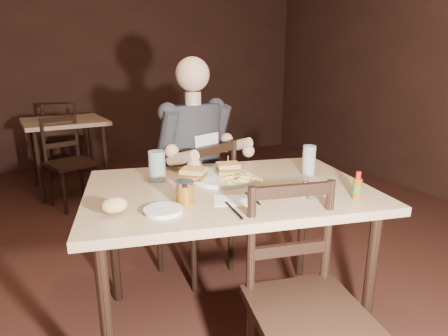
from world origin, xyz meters
name	(u,v)px	position (x,y,z in m)	size (l,w,h in m)	color
room_shell	(172,51)	(0.00, 0.00, 1.40)	(7.00, 7.00, 7.00)	black
main_table	(228,200)	(0.18, -0.24, 0.70)	(1.48, 1.13, 0.77)	tan
bg_table	(65,128)	(-0.42, 2.50, 0.68)	(0.88, 0.88, 0.77)	tan
chair_far	(194,208)	(0.22, 0.33, 0.45)	(0.41, 0.45, 0.89)	black
chair_near	(308,311)	(0.23, -0.83, 0.45)	(0.41, 0.45, 0.89)	black
bg_chair_far	(65,140)	(-0.42, 3.05, 0.45)	(0.42, 0.46, 0.91)	black
bg_chair_near	(71,163)	(-0.42, 1.95, 0.43)	(0.39, 0.43, 0.86)	black
diner	(198,136)	(0.23, 0.28, 0.92)	(0.53, 0.42, 0.92)	#2A2A2E
dinner_plate	(221,178)	(0.19, -0.13, 0.78)	(0.31, 0.31, 0.02)	white
sandwich_left	(193,171)	(0.05, -0.13, 0.84)	(0.12, 0.10, 0.10)	#DFAB58
sandwich_right	(228,165)	(0.24, -0.11, 0.84)	(0.11, 0.09, 0.10)	#DFAB58
fries_pile	(242,177)	(0.26, -0.23, 0.81)	(0.22, 0.15, 0.04)	#EBC962
ketchup_dollop	(236,177)	(0.25, -0.19, 0.79)	(0.04, 0.04, 0.01)	maroon
glass_left	(157,166)	(-0.10, -0.01, 0.85)	(0.08, 0.08, 0.15)	silver
glass_right	(309,160)	(0.66, -0.24, 0.85)	(0.07, 0.07, 0.16)	silver
hot_sauce	(357,185)	(0.62, -0.63, 0.83)	(0.04, 0.04, 0.12)	brown
salt_shaker	(305,189)	(0.44, -0.50, 0.80)	(0.03, 0.03, 0.06)	white
pepper_shaker	(311,193)	(0.43, -0.55, 0.80)	(0.03, 0.03, 0.06)	#38332D
syrup_dispenser	(185,193)	(-0.08, -0.37, 0.82)	(0.08, 0.08, 0.10)	brown
napkin	(231,200)	(0.11, -0.42, 0.77)	(0.15, 0.14, 0.00)	white
knife	(234,210)	(0.06, -0.54, 0.78)	(0.01, 0.20, 0.00)	silver
fork	(253,199)	(0.20, -0.45, 0.78)	(0.01, 0.16, 0.01)	silver
side_plate	(163,211)	(-0.19, -0.42, 0.78)	(0.15, 0.15, 0.01)	white
bread_roll	(114,205)	(-0.37, -0.37, 0.81)	(0.10, 0.08, 0.06)	tan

